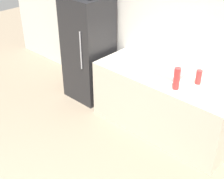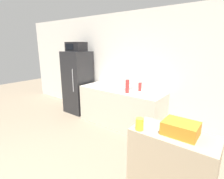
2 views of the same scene
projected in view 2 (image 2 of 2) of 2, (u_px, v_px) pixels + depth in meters
wall_back at (131, 69)px, 4.21m from camera, size 8.00×0.06×2.60m
refrigerator at (78, 82)px, 4.86m from camera, size 0.66×0.65×1.69m
microwave at (76, 47)px, 4.62m from camera, size 0.52×0.36×0.24m
counter at (121, 107)px, 4.13m from camera, size 2.02×0.72×0.87m
sink_basin at (124, 88)px, 4.05m from camera, size 0.35×0.26×0.06m
bottle_tall at (127, 86)px, 3.68m from camera, size 0.08×0.08×0.28m
bottle_short at (140, 87)px, 3.85m from camera, size 0.07×0.07×0.19m
basket at (181, 128)px, 1.55m from camera, size 0.30×0.23×0.12m
jar at (140, 124)px, 1.64m from camera, size 0.08×0.08×0.12m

